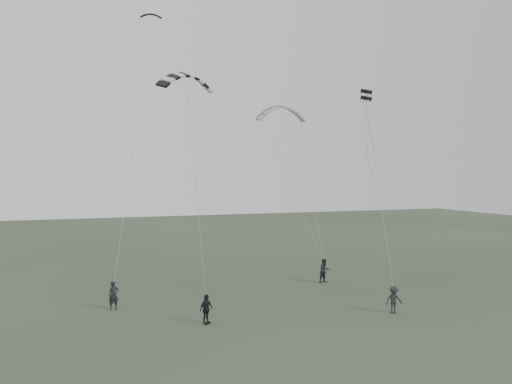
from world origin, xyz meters
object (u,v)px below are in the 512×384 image
object	(u,v)px
flyer_center	(206,309)
kite_pale_large	(282,107)
flyer_right	(325,271)
kite_dark_small	(151,14)
kite_box	(366,95)
kite_striped	(187,75)
flyer_left	(114,295)
flyer_far	(394,300)

from	to	relation	value
flyer_center	kite_pale_large	xyz separation A→B (m)	(10.70, 14.90, 13.05)
flyer_right	kite_dark_small	bearing A→B (deg)	146.11
kite_pale_large	kite_box	xyz separation A→B (m)	(1.38, -11.30, -0.52)
flyer_right	kite_pale_large	size ratio (longest dim) A/B	0.39
flyer_center	kite_striped	size ratio (longest dim) A/B	0.46
flyer_center	kite_striped	xyz separation A→B (m)	(-0.31, 3.17, 12.93)
flyer_center	kite_box	size ratio (longest dim) A/B	2.31
flyer_left	kite_pale_large	distance (m)	22.41
flyer_far	kite_striped	distance (m)	17.63
kite_dark_small	flyer_left	bearing A→B (deg)	-109.40
flyer_right	kite_box	world-z (taller)	kite_box
flyer_far	kite_box	world-z (taller)	kite_box
flyer_right	flyer_left	bearing A→B (deg)	174.24
flyer_left	kite_striped	bearing A→B (deg)	-30.06
kite_pale_large	flyer_far	bearing A→B (deg)	-90.07
flyer_right	kite_striped	xyz separation A→B (m)	(-11.04, -3.71, 12.84)
flyer_center	kite_box	world-z (taller)	kite_box
flyer_left	flyer_center	bearing A→B (deg)	-56.69
kite_striped	flyer_left	bearing A→B (deg)	140.68
kite_dark_small	kite_box	world-z (taller)	kite_dark_small
kite_dark_small	kite_pale_large	bearing A→B (deg)	24.84
kite_striped	kite_dark_small	bearing A→B (deg)	76.68
kite_dark_small	kite_box	distance (m)	16.44
flyer_far	kite_box	distance (m)	13.70
flyer_right	kite_box	distance (m)	12.93
kite_pale_large	kite_box	distance (m)	11.40
kite_pale_large	flyer_right	bearing A→B (deg)	-89.55
flyer_far	kite_dark_small	xyz separation A→B (m)	(-11.76, 12.87, 18.73)
flyer_center	kite_pale_large	bearing A→B (deg)	21.83
kite_pale_large	kite_box	world-z (taller)	kite_pale_large
flyer_center	flyer_far	xyz separation A→B (m)	(10.62, -1.71, -0.01)
flyer_center	kite_box	bearing A→B (deg)	-15.91
flyer_left	kite_pale_large	size ratio (longest dim) A/B	0.37
flyer_left	kite_dark_small	world-z (taller)	kite_dark_small
kite_box	kite_striped	bearing A→B (deg)	156.42
kite_dark_small	kite_striped	distance (m)	9.89
flyer_left	kite_box	bearing A→B (deg)	-13.73
flyer_center	kite_striped	world-z (taller)	kite_striped
flyer_right	kite_dark_small	distance (m)	22.49
kite_dark_small	kite_box	size ratio (longest dim) A/B	2.21
flyer_far	flyer_left	bearing A→B (deg)	164.68
kite_dark_small	kite_box	xyz separation A→B (m)	(13.22, -7.56, -6.18)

